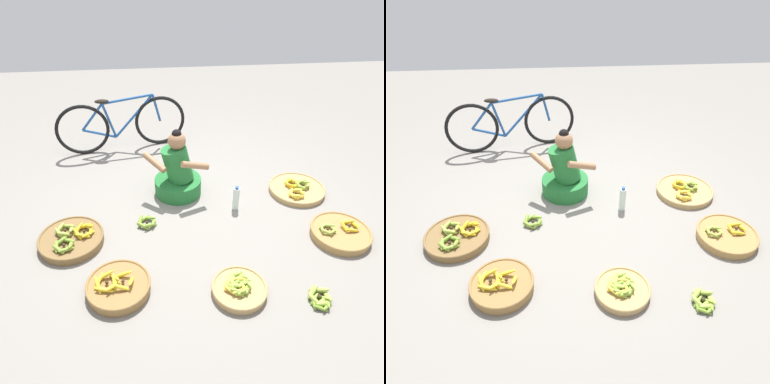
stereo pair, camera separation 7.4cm
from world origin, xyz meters
The scene contains 11 objects.
ground_plane centered at (0.00, 0.00, 0.00)m, with size 10.00×10.00×0.00m, color gray.
vendor_woman_front centered at (-0.11, 0.30, 0.25)m, with size 0.71×0.52×0.78m.
bicycle_leaning centered at (-0.77, 1.40, 0.36)m, with size 1.68×0.36×0.73m.
banana_basket_front_right centered at (1.41, -0.60, 0.05)m, with size 0.57×0.57×0.14m.
banana_basket_front_center centered at (-0.70, -1.04, 0.06)m, with size 0.53×0.53×0.17m.
banana_basket_near_vendor centered at (0.29, -1.16, 0.05)m, with size 0.46×0.46×0.14m.
banana_basket_back_right centered at (-1.18, -0.43, 0.05)m, with size 0.61×0.61×0.15m.
banana_basket_mid_right centered at (1.24, 0.17, 0.04)m, with size 0.63×0.63×0.13m.
loose_bananas_back_left centered at (-0.47, -0.23, 0.03)m, with size 0.23×0.23×0.10m.
loose_bananas_back_center centered at (0.92, -1.31, 0.03)m, with size 0.21×0.26×0.09m.
water_bottle centered at (0.48, -0.07, 0.13)m, with size 0.07×0.07×0.29m.
Camera 2 is at (-0.22, -3.02, 2.40)m, focal length 33.48 mm.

